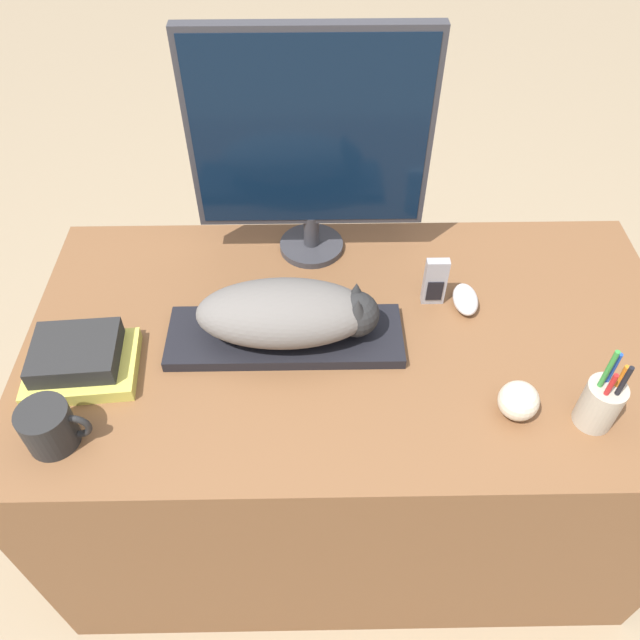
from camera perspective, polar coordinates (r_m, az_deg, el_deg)
The scene contains 11 objects.
ground_plane at distance 1.75m, azimuth 2.83°, elevation -26.44°, with size 12.00×12.00×0.00m, color #998466.
desk at distance 1.58m, azimuth 2.62°, elevation -9.81°, with size 1.36×0.73×0.70m.
keyboard at distance 1.28m, azimuth -3.20°, elevation -1.54°, with size 0.48×0.16×0.02m.
cat at distance 1.23m, azimuth -2.54°, elevation 0.65°, with size 0.37×0.16×0.12m.
monitor at distance 1.32m, azimuth -0.91°, elevation 16.15°, with size 0.50×0.15×0.52m.
computer_mouse at distance 1.38m, azimuth 13.15°, elevation 1.85°, with size 0.05×0.09×0.04m.
coffee_mug at distance 1.20m, azimuth -23.48°, elevation -8.95°, with size 0.12×0.09×0.09m.
pen_cup at distance 1.23m, azimuth 24.27°, elevation -6.90°, with size 0.07×0.07×0.19m.
baseball at distance 1.20m, azimuth 17.69°, elevation -7.05°, with size 0.07×0.07×0.07m.
phone at distance 1.35m, azimuth 10.47°, elevation 3.45°, with size 0.05×0.02×0.12m.
book_stack at distance 1.30m, azimuth -21.14°, elevation -3.44°, with size 0.22×0.18×0.07m.
Camera 1 is at (-0.09, -0.49, 1.67)m, focal length 35.00 mm.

